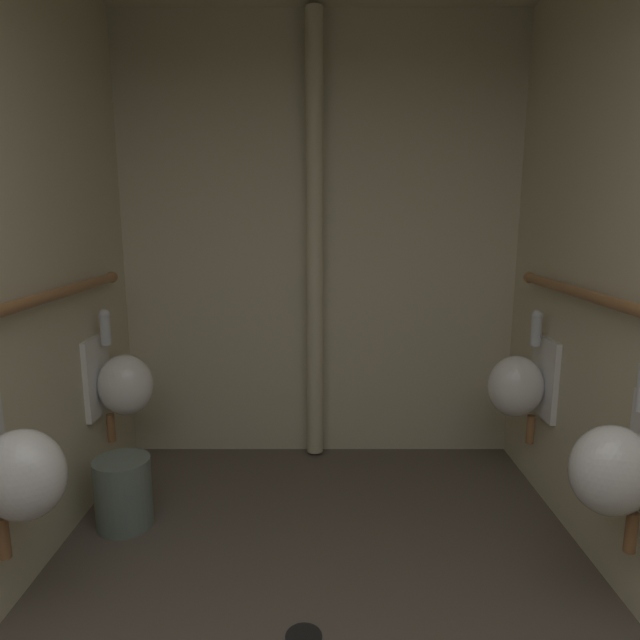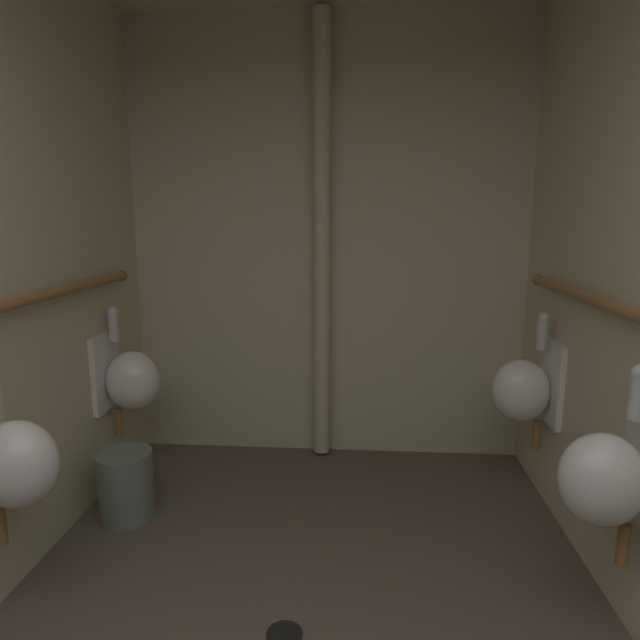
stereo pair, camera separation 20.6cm
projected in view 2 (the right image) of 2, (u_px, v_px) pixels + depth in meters
floor at (302, 633)px, 2.12m from camera, size 2.60×3.34×0.08m
wall_back at (328, 245)px, 3.46m from camera, size 2.60×0.06×2.74m
urinal_left_mid at (12, 461)px, 2.05m from camera, size 0.32×0.30×0.76m
urinal_left_far at (129, 379)px, 3.09m from camera, size 0.32×0.30×0.76m
urinal_right_mid at (608, 477)px, 1.93m from camera, size 0.32×0.30×0.76m
urinal_right_far at (525, 389)px, 2.91m from camera, size 0.32×0.30×0.76m
standpipe_back_wall at (322, 246)px, 3.35m from camera, size 0.10×0.10×2.69m
floor_drain at (284, 633)px, 2.06m from camera, size 0.14×0.14×0.01m
waste_bin at (126, 485)px, 2.83m from camera, size 0.28×0.28×0.36m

